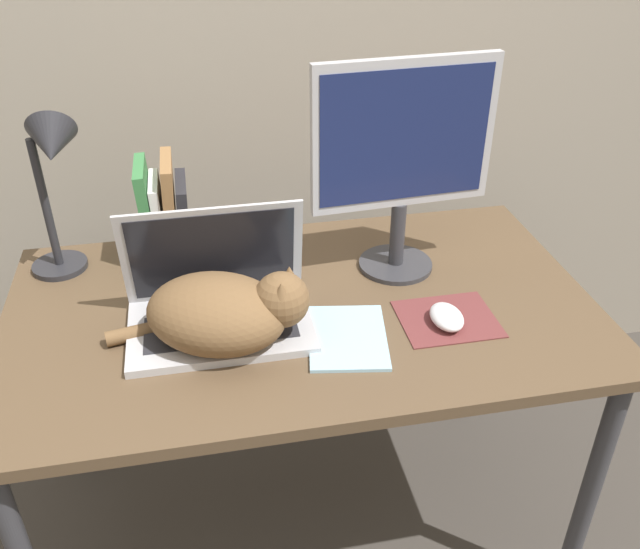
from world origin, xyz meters
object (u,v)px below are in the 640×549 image
Objects in this scene: computer_mouse at (447,317)px; book_row at (165,215)px; external_monitor at (403,154)px; laptop at (218,304)px; cat at (225,312)px; desk_lamp at (52,171)px; notepad at (348,337)px; webcam at (262,227)px.

book_row is (-0.58, 0.41, 0.10)m from computer_mouse.
computer_mouse is (0.04, -0.25, -0.27)m from external_monitor.
book_row reaches higher than laptop.
cat is 0.52m from desk_lamp.
desk_lamp reaches higher than notepad.
webcam is (-0.34, 0.44, 0.02)m from computer_mouse.
computer_mouse is at bearing -35.07° from book_row.
webcam is at bearing 68.16° from laptop.
desk_lamp is (-0.23, -0.03, 0.15)m from book_row.
laptop reaches higher than webcam.
cat is at bearing -73.34° from book_row.
cat is 0.40m from book_row.
webcam is at bearing 105.28° from notepad.
desk_lamp is (-0.34, 0.34, 0.19)m from cat.
external_monitor reaches higher than computer_mouse.
laptop reaches higher than computer_mouse.
cat is 0.53m from external_monitor.
laptop is at bearing -71.48° from book_row.
external_monitor is at bearing 55.07° from notepad.
cat is 0.83× the size of external_monitor.
computer_mouse is (0.48, -0.10, -0.03)m from laptop.
laptop reaches higher than notepad.
external_monitor is at bearing -31.82° from webcam.
cat is at bearing -81.65° from laptop.
book_row is 0.65× the size of desk_lamp.
external_monitor is at bearing 27.50° from cat.
desk_lamp reaches higher than cat.
cat is 0.47m from computer_mouse.
external_monitor is (0.44, 0.15, 0.24)m from laptop.
computer_mouse is 0.42× the size of notepad.
notepad is at bearing -32.94° from desk_lamp.
external_monitor is at bearing -9.01° from desk_lamp.
desk_lamp is at bearing 155.15° from computer_mouse.
computer_mouse is 0.56m from webcam.
notepad is (0.36, -0.41, -0.11)m from book_row.
webcam is (-0.12, 0.45, 0.04)m from notepad.
laptop is at bearing -39.67° from desk_lamp.
cat is 0.43m from webcam.
computer_mouse is at bearing -24.85° from desk_lamp.
desk_lamp is (-0.81, 0.37, 0.24)m from computer_mouse.
book_row reaches higher than cat.
cat is at bearing -45.39° from desk_lamp.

